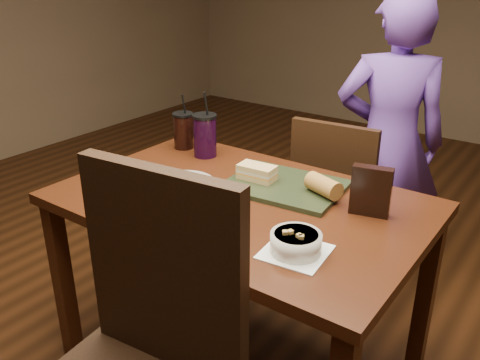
% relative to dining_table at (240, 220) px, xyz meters
% --- Properties ---
extents(ground, '(6.00, 6.00, 0.00)m').
position_rel_dining_table_xyz_m(ground, '(0.00, 0.00, -0.66)').
color(ground, '#381C0B').
rests_on(ground, ground).
extents(dining_table, '(1.30, 0.85, 0.75)m').
position_rel_dining_table_xyz_m(dining_table, '(0.00, 0.00, 0.00)').
color(dining_table, '#3E1B0C').
rests_on(dining_table, ground).
extents(chair_near, '(0.52, 0.52, 1.09)m').
position_rel_dining_table_xyz_m(chair_near, '(0.17, -0.68, -0.05)').
color(chair_near, black).
rests_on(chair_near, ground).
extents(chair_far, '(0.42, 0.42, 0.90)m').
position_rel_dining_table_xyz_m(chair_far, '(0.08, 0.67, -0.16)').
color(chair_far, black).
rests_on(chair_far, ground).
extents(diner, '(0.62, 0.53, 1.44)m').
position_rel_dining_table_xyz_m(diner, '(0.18, 0.98, 0.06)').
color(diner, '#663BA2').
rests_on(diner, ground).
extents(tray_near, '(0.42, 0.32, 0.02)m').
position_rel_dining_table_xyz_m(tray_near, '(-0.17, -0.19, 0.10)').
color(tray_near, black).
rests_on(tray_near, dining_table).
extents(tray_far, '(0.45, 0.36, 0.02)m').
position_rel_dining_table_xyz_m(tray_far, '(0.08, 0.17, 0.10)').
color(tray_far, black).
rests_on(tray_far, dining_table).
extents(salad_bowl, '(0.23, 0.23, 0.08)m').
position_rel_dining_table_xyz_m(salad_bowl, '(-0.13, -0.17, 0.15)').
color(salad_bowl, silver).
rests_on(salad_bowl, tray_near).
extents(soup_bowl, '(0.20, 0.20, 0.07)m').
position_rel_dining_table_xyz_m(soup_bowl, '(0.35, -0.21, 0.12)').
color(soup_bowl, white).
rests_on(soup_bowl, dining_table).
extents(sandwich_near, '(0.13, 0.09, 0.06)m').
position_rel_dining_table_xyz_m(sandwich_near, '(-0.32, -0.18, 0.14)').
color(sandwich_near, '#593819').
rests_on(sandwich_near, tray_near).
extents(sandwich_far, '(0.15, 0.09, 0.06)m').
position_rel_dining_table_xyz_m(sandwich_far, '(-0.02, 0.14, 0.14)').
color(sandwich_far, tan).
rests_on(sandwich_far, tray_far).
extents(baguette_near, '(0.12, 0.10, 0.05)m').
position_rel_dining_table_xyz_m(baguette_near, '(-0.04, -0.32, 0.13)').
color(baguette_near, '#AD7533').
rests_on(baguette_near, tray_near).
extents(baguette_far, '(0.15, 0.11, 0.07)m').
position_rel_dining_table_xyz_m(baguette_far, '(0.24, 0.17, 0.14)').
color(baguette_far, '#AD7533').
rests_on(baguette_far, tray_far).
extents(cup_cola, '(0.09, 0.09, 0.25)m').
position_rel_dining_table_xyz_m(cup_cola, '(-0.52, 0.28, 0.17)').
color(cup_cola, black).
rests_on(cup_cola, dining_table).
extents(cup_berry, '(0.11, 0.11, 0.29)m').
position_rel_dining_table_xyz_m(cup_berry, '(-0.38, 0.26, 0.18)').
color(cup_berry, black).
rests_on(cup_berry, dining_table).
extents(chip_bag, '(0.14, 0.07, 0.17)m').
position_rel_dining_table_xyz_m(chip_bag, '(0.42, 0.15, 0.18)').
color(chip_bag, black).
rests_on(chip_bag, dining_table).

